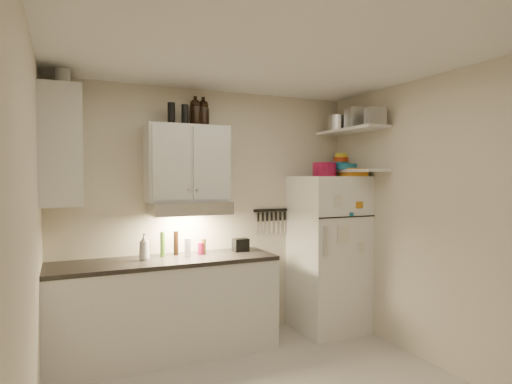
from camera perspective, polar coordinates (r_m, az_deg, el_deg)
name	(u,v)px	position (r m, az deg, el deg)	size (l,w,h in m)	color
ceiling	(276,51)	(3.27, 2.69, 18.31)	(3.20, 3.00, 0.02)	white
back_wall	(211,214)	(4.55, -6.07, -2.95)	(3.20, 0.02, 2.60)	beige
left_wall	(29,245)	(2.82, -28.03, -6.22)	(0.02, 3.00, 2.60)	beige
right_wall	(436,221)	(4.15, 22.90, -3.58)	(0.02, 3.00, 2.60)	beige
base_cabinet	(166,309)	(4.28, -11.91, -15.07)	(2.10, 0.60, 0.88)	silver
countertop	(166,261)	(4.16, -11.96, -9.00)	(2.10, 0.62, 0.04)	#272522
upper_cabinet	(187,164)	(4.28, -9.17, 3.76)	(0.80, 0.33, 0.75)	silver
side_cabinet	(61,147)	(4.00, -24.61, 5.52)	(0.33, 0.55, 1.00)	silver
range_hood	(189,208)	(4.23, -8.90, -2.12)	(0.76, 0.46, 0.12)	silver
fridge	(328,253)	(4.85, 9.62, -8.02)	(0.70, 0.68, 1.70)	white
shelf_hi	(352,130)	(4.81, 12.62, 8.02)	(0.30, 0.95, 0.03)	silver
shelf_lo	(351,171)	(4.78, 12.58, 2.77)	(0.30, 0.95, 0.03)	silver
knife_strip	(271,210)	(4.79, 2.00, -2.44)	(0.42, 0.02, 0.03)	black
dutch_oven	(324,169)	(4.67, 9.10, 2.99)	(0.26, 0.26, 0.15)	maroon
book_stack	(353,172)	(4.70, 12.84, 2.58)	(0.21, 0.26, 0.09)	orange
spice_jar	(344,171)	(4.76, 11.62, 2.74)	(0.07, 0.07, 0.11)	silver
stock_pot	(338,123)	(5.00, 10.85, 8.97)	(0.24, 0.24, 0.17)	silver
tin_a	(357,118)	(4.81, 13.30, 9.53)	(0.22, 0.20, 0.22)	#AAAAAD
tin_b	(375,116)	(4.52, 15.59, 9.68)	(0.17, 0.17, 0.17)	#AAAAAD
bowl_teal	(339,166)	(5.06, 10.98, 3.43)	(0.23, 0.23, 0.09)	#176481
bowl_orange	(341,160)	(5.11, 11.28, 4.23)	(0.18, 0.18, 0.05)	red
bowl_yellow	(341,155)	(5.11, 11.28, 4.80)	(0.14, 0.14, 0.05)	yellow
plates	(346,167)	(4.74, 11.87, 3.33)	(0.24, 0.24, 0.06)	#176481
growler_a	(195,112)	(4.38, -8.10, 10.46)	(0.12, 0.12, 0.28)	black
growler_b	(203,113)	(4.45, -7.04, 10.37)	(0.12, 0.12, 0.28)	black
thermos_a	(185,115)	(4.25, -9.46, 10.15)	(0.07, 0.07, 0.19)	black
thermos_b	(171,114)	(4.27, -11.23, 10.22)	(0.07, 0.07, 0.21)	black
side_jar	(63,77)	(4.05, -24.39, 13.82)	(0.13, 0.13, 0.17)	silver
soap_bottle	(144,245)	(4.13, -14.70, -6.89)	(0.11, 0.11, 0.28)	silver
pepper_mill	(204,247)	(4.34, -7.01, -7.23)	(0.05, 0.05, 0.15)	brown
oil_bottle	(163,244)	(4.27, -12.35, -6.81)	(0.05, 0.05, 0.24)	#416F1B
vinegar_bottle	(176,243)	(4.32, -10.62, -6.71)	(0.05, 0.05, 0.24)	black
clear_bottle	(188,247)	(4.23, -9.10, -7.29)	(0.06, 0.06, 0.18)	silver
red_jar	(201,249)	(4.32, -7.38, -7.50)	(0.06, 0.06, 0.12)	maroon
caddy	(241,245)	(4.47, -2.06, -7.07)	(0.16, 0.11, 0.13)	black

